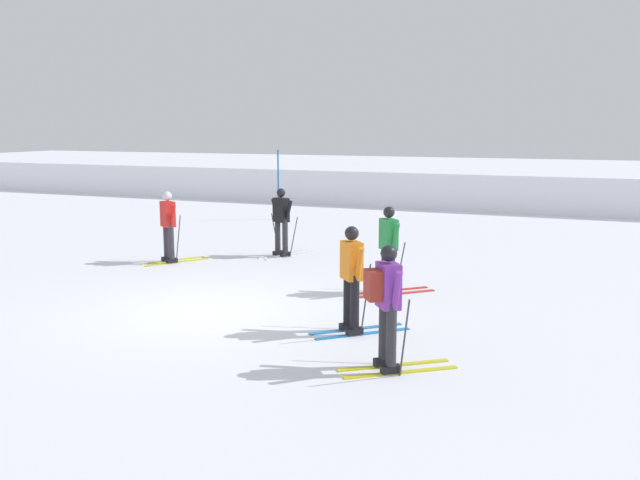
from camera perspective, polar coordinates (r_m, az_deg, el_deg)
name	(u,v)px	position (r m, az deg, el deg)	size (l,w,h in m)	color
ground_plane	(205,311)	(12.20, -9.65, -5.93)	(120.00, 120.00, 0.00)	white
far_snow_ridge	(443,183)	(30.95, 10.29, 4.77)	(80.00, 8.86, 1.41)	white
skier_red	(169,225)	(16.48, -12.63, 1.27)	(1.17, 1.55, 1.71)	gold
skier_black	(282,220)	(16.89, -3.26, 1.69)	(0.98, 1.61, 1.71)	silver
skier_green	(389,247)	(13.16, 5.82, -0.61)	(1.43, 1.36, 1.71)	red
skier_orange	(352,276)	(10.59, 2.71, -3.08)	(1.43, 1.35, 1.71)	#237AC6
skier_purple	(386,301)	(8.98, 5.62, -5.18)	(1.50, 1.25, 1.71)	gold
trail_marker_pole	(278,185)	(23.59, -3.54, 4.66)	(0.05, 0.05, 2.42)	#1E56AD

